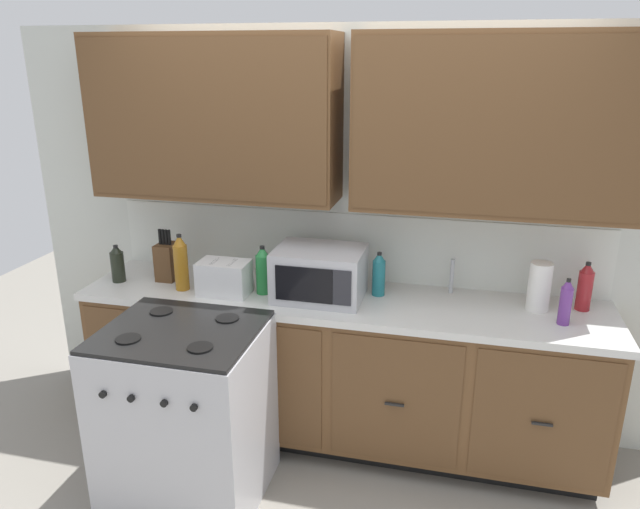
{
  "coord_description": "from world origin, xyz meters",
  "views": [
    {
      "loc": [
        0.62,
        -2.69,
        2.19
      ],
      "look_at": [
        -0.1,
        0.27,
        1.17
      ],
      "focal_mm": 33.48,
      "sensor_mm": 36.0,
      "label": 1
    }
  ],
  "objects_px": {
    "knife_block": "(167,261)",
    "bottle_teal": "(379,274)",
    "bottle_amber": "(181,263)",
    "bottle_dark": "(117,264)",
    "microwave": "(319,273)",
    "bottle_red": "(585,287)",
    "paper_towel_roll": "(539,287)",
    "stove_range": "(187,413)",
    "toaster": "(224,278)",
    "bottle_green": "(263,270)",
    "bottle_violet": "(566,302)"
  },
  "relations": [
    {
      "from": "knife_block",
      "to": "bottle_violet",
      "type": "height_order",
      "value": "knife_block"
    },
    {
      "from": "microwave",
      "to": "bottle_teal",
      "type": "bearing_deg",
      "value": 20.0
    },
    {
      "from": "toaster",
      "to": "bottle_green",
      "type": "bearing_deg",
      "value": 16.87
    },
    {
      "from": "bottle_dark",
      "to": "stove_range",
      "type": "bearing_deg",
      "value": -39.89
    },
    {
      "from": "microwave",
      "to": "toaster",
      "type": "distance_m",
      "value": 0.54
    },
    {
      "from": "microwave",
      "to": "bottle_violet",
      "type": "bearing_deg",
      "value": -2.09
    },
    {
      "from": "paper_towel_roll",
      "to": "bottle_red",
      "type": "distance_m",
      "value": 0.24
    },
    {
      "from": "microwave",
      "to": "bottle_red",
      "type": "xyz_separation_m",
      "value": [
        1.38,
        0.17,
        -0.01
      ]
    },
    {
      "from": "bottle_amber",
      "to": "bottle_dark",
      "type": "relative_size",
      "value": 1.46
    },
    {
      "from": "stove_range",
      "to": "bottle_amber",
      "type": "xyz_separation_m",
      "value": [
        -0.24,
        0.53,
        0.61
      ]
    },
    {
      "from": "bottle_red",
      "to": "bottle_teal",
      "type": "bearing_deg",
      "value": -177.09
    },
    {
      "from": "stove_range",
      "to": "bottle_red",
      "type": "xyz_separation_m",
      "value": [
        1.93,
        0.77,
        0.58
      ]
    },
    {
      "from": "stove_range",
      "to": "microwave",
      "type": "bearing_deg",
      "value": 47.79
    },
    {
      "from": "bottle_red",
      "to": "toaster",
      "type": "bearing_deg",
      "value": -172.73
    },
    {
      "from": "toaster",
      "to": "bottle_violet",
      "type": "bearing_deg",
      "value": 0.98
    },
    {
      "from": "bottle_teal",
      "to": "bottle_red",
      "type": "bearing_deg",
      "value": 2.91
    },
    {
      "from": "knife_block",
      "to": "bottle_green",
      "type": "height_order",
      "value": "knife_block"
    },
    {
      "from": "stove_range",
      "to": "bottle_violet",
      "type": "relative_size",
      "value": 3.94
    },
    {
      "from": "microwave",
      "to": "stove_range",
      "type": "bearing_deg",
      "value": -132.21
    },
    {
      "from": "bottle_red",
      "to": "bottle_violet",
      "type": "relative_size",
      "value": 1.09
    },
    {
      "from": "toaster",
      "to": "paper_towel_roll",
      "type": "xyz_separation_m",
      "value": [
        1.68,
        0.19,
        0.03
      ]
    },
    {
      "from": "toaster",
      "to": "bottle_amber",
      "type": "distance_m",
      "value": 0.27
    },
    {
      "from": "paper_towel_roll",
      "to": "bottle_red",
      "type": "xyz_separation_m",
      "value": [
        0.23,
        0.06,
        -0.0
      ]
    },
    {
      "from": "stove_range",
      "to": "bottle_dark",
      "type": "relative_size",
      "value": 4.25
    },
    {
      "from": "stove_range",
      "to": "bottle_green",
      "type": "xyz_separation_m",
      "value": [
        0.22,
        0.59,
        0.58
      ]
    },
    {
      "from": "stove_range",
      "to": "paper_towel_roll",
      "type": "xyz_separation_m",
      "value": [
        1.7,
        0.71,
        0.58
      ]
    },
    {
      "from": "bottle_teal",
      "to": "bottle_dark",
      "type": "bearing_deg",
      "value": -174.16
    },
    {
      "from": "microwave",
      "to": "bottle_teal",
      "type": "height_order",
      "value": "microwave"
    },
    {
      "from": "toaster",
      "to": "bottle_teal",
      "type": "height_order",
      "value": "bottle_teal"
    },
    {
      "from": "bottle_violet",
      "to": "bottle_teal",
      "type": "bearing_deg",
      "value": 170.52
    },
    {
      "from": "bottle_amber",
      "to": "bottle_dark",
      "type": "xyz_separation_m",
      "value": [
        -0.42,
        0.03,
        -0.05
      ]
    },
    {
      "from": "microwave",
      "to": "bottle_amber",
      "type": "xyz_separation_m",
      "value": [
        -0.79,
        -0.07,
        0.02
      ]
    },
    {
      "from": "knife_block",
      "to": "bottle_violet",
      "type": "bearing_deg",
      "value": -2.76
    },
    {
      "from": "knife_block",
      "to": "bottle_teal",
      "type": "distance_m",
      "value": 1.26
    },
    {
      "from": "bottle_red",
      "to": "bottle_green",
      "type": "height_order",
      "value": "bottle_green"
    },
    {
      "from": "stove_range",
      "to": "paper_towel_roll",
      "type": "relative_size",
      "value": 3.65
    },
    {
      "from": "stove_range",
      "to": "toaster",
      "type": "xyz_separation_m",
      "value": [
        0.02,
        0.52,
        0.54
      ]
    },
    {
      "from": "paper_towel_roll",
      "to": "bottle_amber",
      "type": "distance_m",
      "value": 1.95
    },
    {
      "from": "knife_block",
      "to": "bottle_green",
      "type": "distance_m",
      "value": 0.63
    },
    {
      "from": "paper_towel_roll",
      "to": "bottle_teal",
      "type": "relative_size",
      "value": 1.04
    },
    {
      "from": "stove_range",
      "to": "bottle_dark",
      "type": "distance_m",
      "value": 1.03
    },
    {
      "from": "bottle_green",
      "to": "bottle_dark",
      "type": "bearing_deg",
      "value": -178.14
    },
    {
      "from": "knife_block",
      "to": "paper_towel_roll",
      "type": "bearing_deg",
      "value": 1.33
    },
    {
      "from": "stove_range",
      "to": "bottle_violet",
      "type": "xyz_separation_m",
      "value": [
        1.81,
        0.55,
        0.56
      ]
    },
    {
      "from": "bottle_dark",
      "to": "bottle_green",
      "type": "relative_size",
      "value": 0.81
    },
    {
      "from": "knife_block",
      "to": "paper_towel_roll",
      "type": "relative_size",
      "value": 1.19
    },
    {
      "from": "stove_range",
      "to": "bottle_amber",
      "type": "height_order",
      "value": "bottle_amber"
    },
    {
      "from": "bottle_red",
      "to": "bottle_violet",
      "type": "height_order",
      "value": "bottle_red"
    },
    {
      "from": "bottle_teal",
      "to": "bottle_green",
      "type": "bearing_deg",
      "value": -168.64
    },
    {
      "from": "knife_block",
      "to": "bottle_dark",
      "type": "relative_size",
      "value": 1.39
    }
  ]
}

